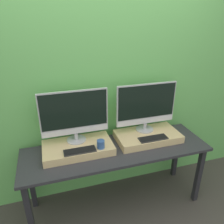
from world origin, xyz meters
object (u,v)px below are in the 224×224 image
object	(u,v)px
keyboard_left	(80,151)
keyboard_right	(153,138)
monitor_right	(146,106)
monitor_left	(75,115)
mug	(101,144)

from	to	relation	value
keyboard_left	keyboard_right	bearing A→B (deg)	0.00
keyboard_left	monitor_right	bearing A→B (deg)	15.17
monitor_left	keyboard_left	xyz separation A→B (m)	(-0.00, -0.20, -0.28)
monitor_left	mug	world-z (taller)	monitor_left
monitor_left	mug	distance (m)	0.38
keyboard_left	mug	size ratio (longest dim) A/B	3.72
mug	keyboard_left	bearing A→B (deg)	180.00
monitor_right	mug	bearing A→B (deg)	-159.69
monitor_right	keyboard_right	world-z (taller)	monitor_right
monitor_right	keyboard_right	distance (m)	0.34
monitor_left	mug	bearing A→B (deg)	-45.39
monitor_left	monitor_right	distance (m)	0.75
keyboard_left	keyboard_right	distance (m)	0.75
keyboard_left	mug	distance (m)	0.20
monitor_right	keyboard_left	bearing A→B (deg)	-164.83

